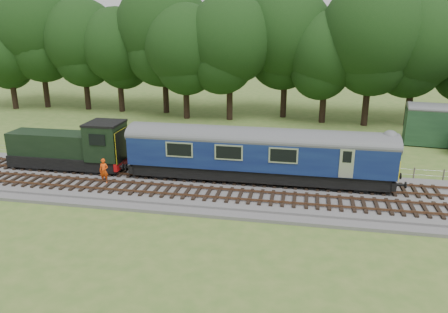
# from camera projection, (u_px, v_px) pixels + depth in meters

# --- Properties ---
(ground) EXTENTS (120.00, 120.00, 0.00)m
(ground) POSITION_uv_depth(u_px,v_px,m) (183.00, 188.00, 30.31)
(ground) COLOR #456B27
(ground) RESTS_ON ground
(ballast) EXTENTS (70.00, 7.00, 0.35)m
(ballast) POSITION_uv_depth(u_px,v_px,m) (183.00, 185.00, 30.26)
(ballast) COLOR #4C4C4F
(ballast) RESTS_ON ground
(track_north) EXTENTS (67.20, 2.40, 0.21)m
(track_north) POSITION_uv_depth(u_px,v_px,m) (189.00, 175.00, 31.50)
(track_north) COLOR black
(track_north) RESTS_ON ballast
(track_south) EXTENTS (67.20, 2.40, 0.21)m
(track_south) POSITION_uv_depth(u_px,v_px,m) (177.00, 191.00, 28.69)
(track_south) COLOR black
(track_south) RESTS_ON ballast
(fence) EXTENTS (64.00, 0.12, 1.00)m
(fence) POSITION_uv_depth(u_px,v_px,m) (199.00, 167.00, 34.53)
(fence) COLOR #6B6054
(fence) RESTS_ON ground
(tree_line) EXTENTS (70.00, 8.00, 18.00)m
(tree_line) POSITION_uv_depth(u_px,v_px,m) (235.00, 119.00, 50.90)
(tree_line) COLOR black
(tree_line) RESTS_ON ground
(dmu_railcar) EXTENTS (18.05, 2.86, 3.88)m
(dmu_railcar) POSITION_uv_depth(u_px,v_px,m) (258.00, 150.00, 29.94)
(dmu_railcar) COLOR black
(dmu_railcar) RESTS_ON ground
(shunter_loco) EXTENTS (8.91, 2.60, 3.38)m
(shunter_loco) POSITION_uv_depth(u_px,v_px,m) (73.00, 148.00, 32.62)
(shunter_loco) COLOR black
(shunter_loco) RESTS_ON ground
(worker) EXTENTS (0.65, 0.45, 1.72)m
(worker) POSITION_uv_depth(u_px,v_px,m) (104.00, 171.00, 30.07)
(worker) COLOR #F0470C
(worker) RESTS_ON ballast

